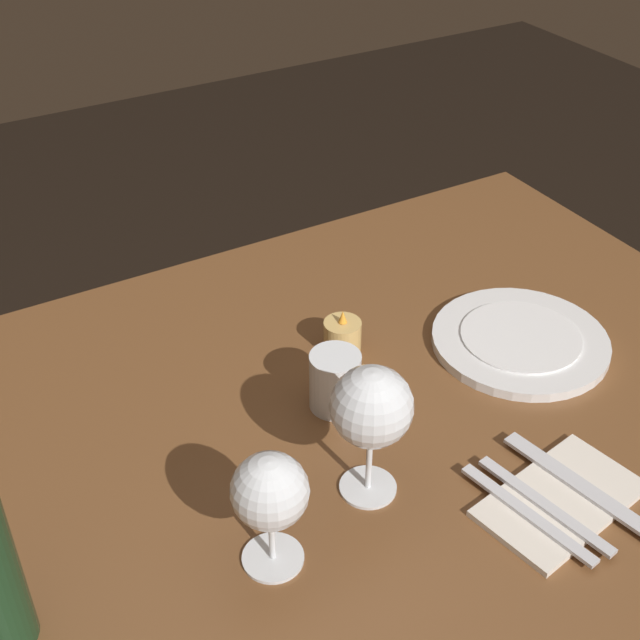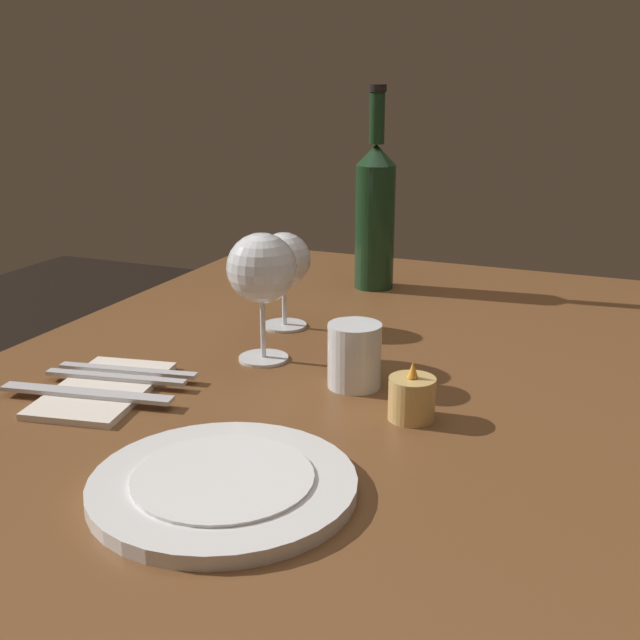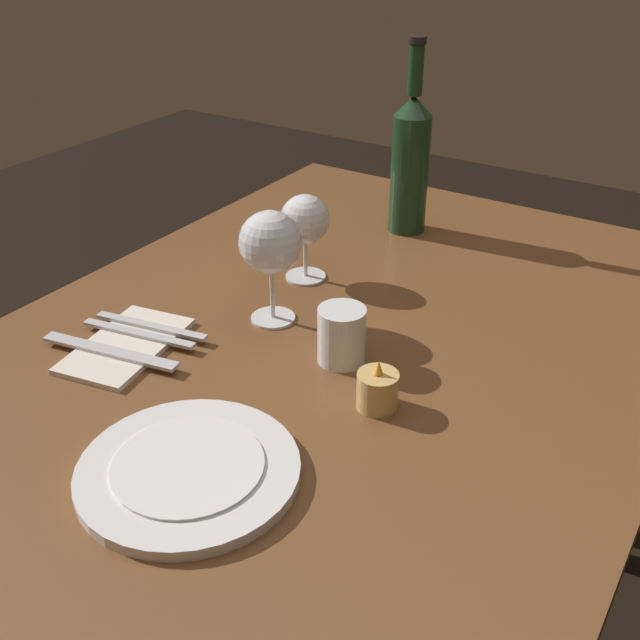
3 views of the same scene
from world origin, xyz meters
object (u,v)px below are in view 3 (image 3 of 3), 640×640
Objects in this scene: wine_glass_left at (270,244)px; water_tumbler at (342,338)px; wine_bottle at (410,160)px; table_knife at (110,351)px; votive_candle at (377,391)px; dinner_plate at (189,470)px; folded_napkin at (126,345)px; wine_glass_right at (305,221)px; fork_inner at (138,334)px; fork_outer at (151,326)px.

water_tumbler is (0.04, 0.14, -0.09)m from wine_glass_left.
wine_bottle is 1.64× the size of table_knife.
votive_candle is 0.25m from dinner_plate.
table_knife is at bearing -12.74° from wine_bottle.
folded_napkin is (-0.15, -0.25, -0.00)m from dinner_plate.
wine_glass_right is 0.69× the size of folded_napkin.
dinner_plate is at bearing 18.63° from wine_glass_right.
wine_bottle reaches higher than votive_candle.
votive_candle reaches higher than table_knife.
wine_glass_left reaches higher than wine_glass_right.
fork_inner is 0.03m from fork_outer.
votive_candle reaches higher than fork_inner.
wine_bottle is 0.57m from votive_candle.
table_knife is (0.21, -0.13, -0.11)m from wine_glass_left.
wine_bottle is at bearing 169.82° from wine_glass_right.
fork_outer is 0.85× the size of table_knife.
fork_outer is (0.53, -0.14, -0.12)m from wine_bottle.
wine_glass_left is at bearing -1.87° from wine_bottle.
wine_glass_right is 0.50m from dinner_plate.
dinner_plate is at bearing 8.48° from wine_bottle.
wine_glass_right is 0.26m from water_tumbler.
folded_napkin is (0.07, -0.36, -0.02)m from votive_candle.
wine_glass_left is 0.23m from fork_inner.
table_knife is (0.08, 0.00, 0.00)m from fork_outer.
wine_glass_right is at bearing -166.02° from wine_glass_left.
votive_candle is at bearing 54.25° from water_tumbler.
wine_bottle reaches higher than water_tumbler.
wine_glass_right is at bearing -135.39° from water_tumbler.
wine_glass_right reaches higher than votive_candle.
water_tumbler is at bearing 112.38° from fork_inner.
water_tumbler is 0.38× the size of folded_napkin.
wine_bottle reaches higher than wine_glass_left.
wine_bottle is 4.37× the size of water_tumbler.
water_tumbler is at bearing 176.01° from dinner_plate.
dinner_plate reaches higher than fork_inner.
fork_outer is (-0.20, -0.25, 0.00)m from dinner_plate.
wine_glass_left is at bearing -159.46° from dinner_plate.
wine_glass_left is at bearing 148.65° from table_knife.
votive_candle is at bearing 93.12° from fork_outer.
votive_candle is 0.36m from fork_outer.
votive_candle is 0.37m from folded_napkin.
wine_glass_left is at bearing 140.27° from fork_inner.
wine_glass_left is 0.69× the size of dinner_plate.
water_tumbler is at bearing 44.61° from wine_glass_right.
fork_outer is at bearing -72.32° from water_tumbler.
votive_candle is at bearing 105.46° from table_knife.
wine_glass_left reaches higher than dinner_plate.
water_tumbler reaches higher than folded_napkin.
dinner_plate is 1.19× the size of folded_napkin.
table_knife is at bearing -31.35° from wine_glass_left.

